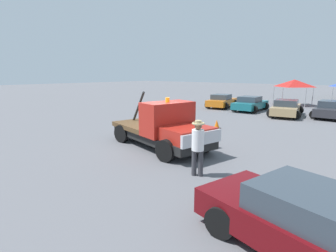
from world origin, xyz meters
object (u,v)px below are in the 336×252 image
canopy_tent_red (294,83)px  tow_truck (164,128)px  parked_car_teal (250,104)px  parked_car_charcoal (332,109)px  foreground_car (323,230)px  parked_car_orange (222,101)px  person_near_truck (198,144)px  traffic_cone (217,125)px  parked_car_tan (286,108)px

canopy_tent_red → tow_truck: bearing=-89.5°
parked_car_teal → parked_car_charcoal: same height
foreground_car → canopy_tent_red: (-7.25, 25.21, 1.72)m
parked_car_orange → canopy_tent_red: size_ratio=1.41×
parked_car_charcoal → foreground_car: bearing=-172.6°
tow_truck → parked_car_orange: bearing=122.4°
foreground_car → parked_car_teal: (-9.07, 18.25, -0.00)m
person_near_truck → traffic_cone: size_ratio=3.44×
parked_car_orange → canopy_tent_red: bearing=-46.3°
parked_car_teal → traffic_cone: 9.15m
parked_car_tan → canopy_tent_red: bearing=1.5°
parked_car_charcoal → canopy_tent_red: size_ratio=1.42×
tow_truck → canopy_tent_red: 21.44m
foreground_car → parked_car_tan: same height
canopy_tent_red → traffic_cone: 16.10m
person_near_truck → parked_car_charcoal: bearing=-28.3°
parked_car_tan → traffic_cone: bearing=157.2°
foreground_car → parked_car_charcoal: 18.77m
parked_car_teal → traffic_cone: parked_car_teal is taller
parked_car_orange → traffic_cone: bearing=-161.7°
person_near_truck → tow_truck: bearing=35.9°
person_near_truck → parked_car_charcoal: (1.40, 16.55, -0.47)m
foreground_car → person_near_truck: 4.54m
parked_car_orange → canopy_tent_red: (5.00, 6.52, 1.72)m
parked_car_charcoal → canopy_tent_red: 8.26m
tow_truck → person_near_truck: 3.52m
parked_car_tan → canopy_tent_red: 8.38m
person_near_truck → parked_car_charcoal: size_ratio=0.42×
canopy_tent_red → parked_car_tan: bearing=-78.5°
foreground_car → person_near_truck: size_ratio=2.73×
parked_car_tan → parked_car_charcoal: bearing=-74.6°
parked_car_charcoal → parked_car_teal: bearing=92.3°
canopy_tent_red → traffic_cone: (-0.16, -15.96, -2.11)m
parked_car_tan → traffic_cone: (-1.80, -7.91, -0.39)m
parked_car_tan → parked_car_orange: bearing=67.1°
parked_car_tan → parked_car_charcoal: 3.30m
parked_car_teal → parked_car_tan: 3.62m
parked_car_tan → canopy_tent_red: canopy_tent_red is taller
tow_truck → foreground_car: bearing=-15.3°
person_near_truck → parked_car_charcoal: 16.61m
foreground_car → parked_car_orange: size_ratio=1.15×
tow_truck → parked_car_charcoal: (4.42, 14.76, -0.28)m
parked_car_orange → parked_car_teal: bearing=-106.8°
foreground_car → tow_truck: bearing=165.2°
parked_car_tan → person_near_truck: bearing=176.0°
parked_car_orange → parked_car_charcoal: (9.61, -0.11, 0.00)m
tow_truck → person_near_truck: size_ratio=3.14×
parked_car_charcoal → canopy_tent_red: canopy_tent_red is taller
parked_car_charcoal → parked_car_tan: bearing=114.7°
tow_truck → parked_car_charcoal: 15.41m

